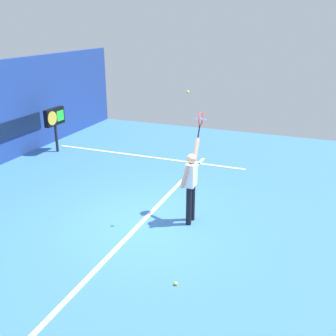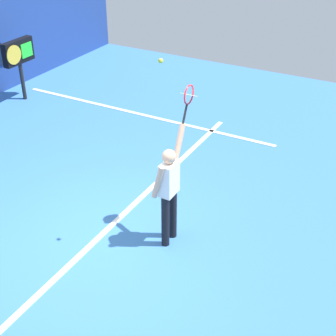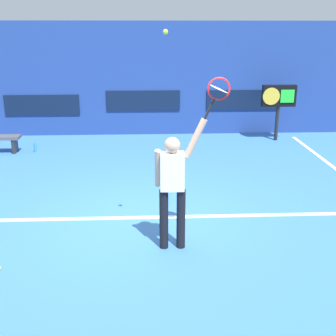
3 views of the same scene
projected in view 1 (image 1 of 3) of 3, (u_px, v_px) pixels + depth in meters
The scene contains 9 objects.
ground_plane at pixel (144, 223), 9.39m from camera, with size 18.00×18.00×0.00m, color #3870B2.
sponsor_banner_starboard at pixel (19, 127), 13.76m from camera, with size 2.20×0.03×0.60m, color #0C1933.
court_baseline at pixel (141, 223), 9.41m from camera, with size 10.00×0.10×0.01m, color white.
court_sideline at pixel (146, 157), 13.97m from camera, with size 0.10×7.00×0.01m, color white.
tennis_player at pixel (191, 182), 9.12m from camera, with size 0.72×0.31×1.96m.
tennis_racket at pixel (200, 120), 9.19m from camera, with size 0.42×0.27×0.62m.
tennis_ball at pixel (188, 92), 8.35m from camera, with size 0.07×0.07×0.07m, color #CCE033.
scoreboard_clock at pixel (55, 118), 14.12m from camera, with size 0.96×0.20×1.59m.
spare_ball at pixel (176, 284), 7.19m from camera, with size 0.07×0.07×0.07m, color #CCE033.
Camera 1 is at (-7.56, -3.61, 4.47)m, focal length 42.82 mm.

